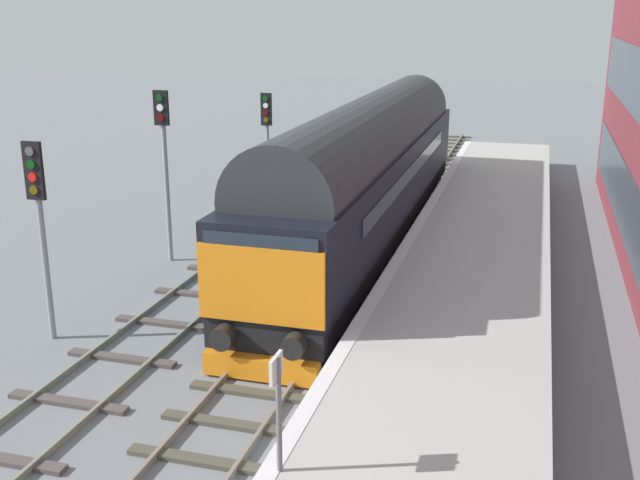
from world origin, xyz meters
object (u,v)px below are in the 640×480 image
Objects in this scene: diesel_locomotive at (368,168)px; platform_number_sign at (278,395)px; signal_post_near at (39,213)px; signal_post_far at (267,129)px; signal_post_mid at (165,155)px.

diesel_locomotive is 11.37× the size of platform_number_sign.
signal_post_far is (0.00, 14.69, -0.27)m from signal_post_near.
platform_number_sign is (7.21, -10.94, -1.04)m from signal_post_mid.
platform_number_sign is at bearing -34.64° from signal_post_near.
signal_post_mid is 2.88× the size of platform_number_sign.
diesel_locomotive reaches higher than platform_number_sign.
signal_post_near is 8.80m from platform_number_sign.
diesel_locomotive is 14.33m from platform_number_sign.
diesel_locomotive is at bearing 31.47° from signal_post_mid.
diesel_locomotive is 10.66m from signal_post_near.
platform_number_sign is (7.21, -19.67, -0.52)m from signal_post_far.
signal_post_far is (-5.33, 5.47, 0.22)m from diesel_locomotive.
signal_post_near is 5.96m from signal_post_mid.
diesel_locomotive is 4.83× the size of signal_post_far.
signal_post_near is 14.69m from signal_post_far.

